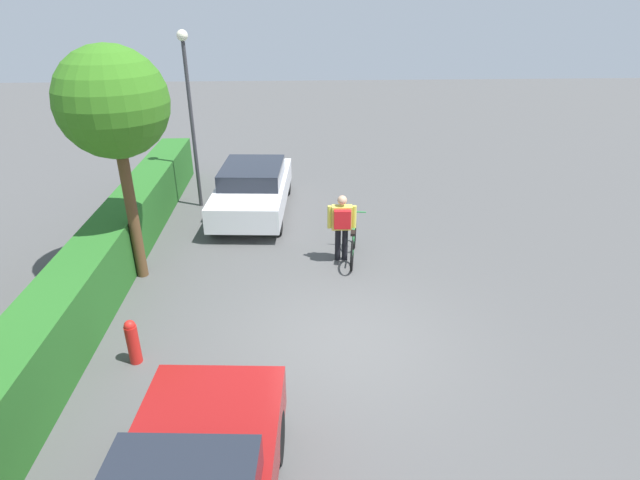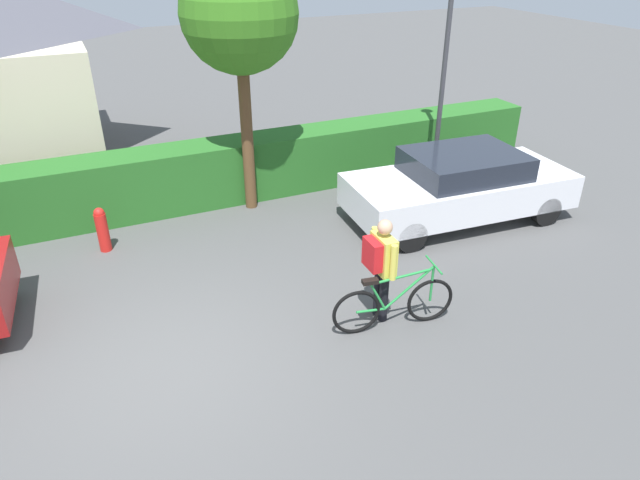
# 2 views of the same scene
# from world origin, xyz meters

# --- Properties ---
(ground_plane) EXTENTS (60.00, 60.00, 0.00)m
(ground_plane) POSITION_xyz_m (0.00, 0.00, 0.00)
(ground_plane) COLOR #4B4B4B
(hedge_row) EXTENTS (18.72, 0.90, 1.23)m
(hedge_row) POSITION_xyz_m (0.00, 4.73, 0.61)
(hedge_row) COLOR #266222
(hedge_row) RESTS_ON ground
(parked_car_far) EXTENTS (4.34, 2.09, 1.33)m
(parked_car_far) POSITION_xyz_m (5.92, 1.99, 0.70)
(parked_car_far) COLOR silver
(parked_car_far) RESTS_ON ground
(bicycle) EXTENTS (1.76, 0.51, 0.94)m
(bicycle) POSITION_xyz_m (3.03, -0.46, 0.38)
(bicycle) COLOR black
(bicycle) RESTS_ON ground
(person_rider) EXTENTS (0.35, 0.64, 1.56)m
(person_rider) POSITION_xyz_m (2.95, -0.18, 0.94)
(person_rider) COLOR black
(person_rider) RESTS_ON ground
(street_lamp) EXTENTS (0.28, 0.28, 4.69)m
(street_lamp) POSITION_xyz_m (6.46, 3.56, 2.99)
(street_lamp) COLOR #38383D
(street_lamp) RESTS_ON ground
(tree_kerbside) EXTENTS (2.07, 2.07, 4.71)m
(tree_kerbside) POSITION_xyz_m (2.49, 4.16, 3.63)
(tree_kerbside) COLOR brown
(tree_kerbside) RESTS_ON ground
(fire_hydrant) EXTENTS (0.20, 0.20, 0.81)m
(fire_hydrant) POSITION_xyz_m (-0.40, 3.51, 0.41)
(fire_hydrant) COLOR red
(fire_hydrant) RESTS_ON ground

